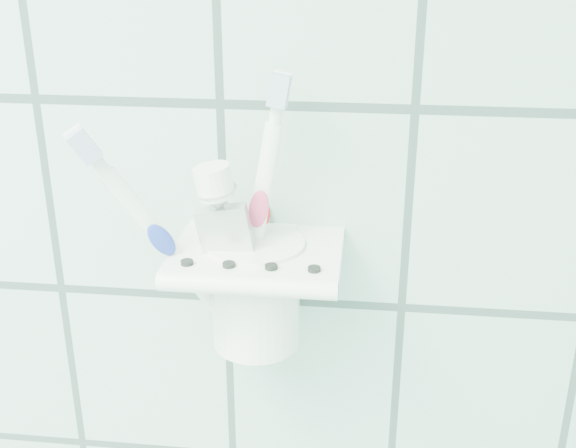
% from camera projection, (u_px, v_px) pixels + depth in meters
% --- Properties ---
extents(holder_bracket, '(0.13, 0.11, 0.04)m').
position_uv_depth(holder_bracket, '(258.00, 258.00, 0.57)').
color(holder_bracket, white).
rests_on(holder_bracket, wall_back).
extents(cup, '(0.08, 0.08, 0.09)m').
position_uv_depth(cup, '(256.00, 289.00, 0.58)').
color(cup, white).
rests_on(cup, holder_bracket).
extents(toothbrush_pink, '(0.10, 0.06, 0.21)m').
position_uv_depth(toothbrush_pink, '(232.00, 210.00, 0.56)').
color(toothbrush_pink, white).
rests_on(toothbrush_pink, cup).
extents(toothbrush_blue, '(0.03, 0.07, 0.18)m').
position_uv_depth(toothbrush_blue, '(245.00, 226.00, 0.57)').
color(toothbrush_blue, white).
rests_on(toothbrush_blue, cup).
extents(toothbrush_orange, '(0.05, 0.02, 0.22)m').
position_uv_depth(toothbrush_orange, '(235.00, 207.00, 0.56)').
color(toothbrush_orange, white).
rests_on(toothbrush_orange, cup).
extents(toothpaste_tube, '(0.06, 0.04, 0.16)m').
position_uv_depth(toothpaste_tube, '(246.00, 241.00, 0.56)').
color(toothpaste_tube, silver).
rests_on(toothpaste_tube, cup).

